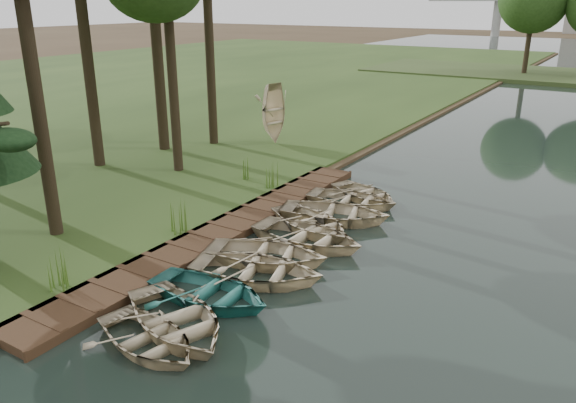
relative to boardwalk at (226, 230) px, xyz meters
The scene contains 17 objects.
ground 1.61m from the boardwalk, ahead, with size 300.00×300.00×0.00m, color #3D2F1D.
boardwalk is the anchor object (origin of this frame).
rowboat_0 6.75m from the boardwalk, 67.04° to the right, with size 2.19×3.06×0.63m, color #C0AF8B.
rowboat_1 5.99m from the boardwalk, 63.34° to the right, with size 2.61×3.66×0.76m, color #C0AF8B.
rowboat_2 4.60m from the boardwalk, 57.32° to the right, with size 2.47×3.46×0.72m, color #2B786F.
rowboat_3 3.63m from the boardwalk, 38.31° to the right, with size 2.71×3.79×0.78m, color #C0AF8B.
rowboat_4 2.76m from the boardwalk, 25.98° to the right, with size 2.62×3.67×0.76m, color #C0AF8B.
rowboat_5 2.91m from the boardwalk, 12.36° to the left, with size 2.71×3.79×0.79m, color #C0AF8B.
rowboat_6 2.89m from the boardwalk, 36.52° to the left, with size 2.55×3.57×0.74m, color #C0AF8B.
rowboat_7 3.93m from the boardwalk, 48.01° to the left, with size 2.76×3.87×0.80m, color #C0AF8B.
rowboat_8 5.25m from the boardwalk, 62.19° to the left, with size 2.46×3.45×0.71m, color #C0AF8B.
rowboat_9 6.14m from the boardwalk, 65.56° to the left, with size 2.24×3.14×0.65m, color #C0AF8B.
stored_rowboat 11.73m from the boardwalk, 115.26° to the left, with size 2.27×3.17×0.66m, color #C0AF8B.
reeds_0 5.88m from the boardwalk, 99.85° to the right, with size 0.60×0.60×0.98m, color #3F661E.
reeds_1 1.74m from the boardwalk, 128.62° to the right, with size 0.60×0.60×1.05m, color #3F661E.
reeds_2 5.37m from the boardwalk, 117.75° to the left, with size 0.60×0.60×0.90m, color #3F661E.
reeds_3 4.46m from the boardwalk, 103.08° to the left, with size 0.60×0.60×0.98m, color #3F661E.
Camera 1 is at (9.42, -13.72, 7.44)m, focal length 35.00 mm.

